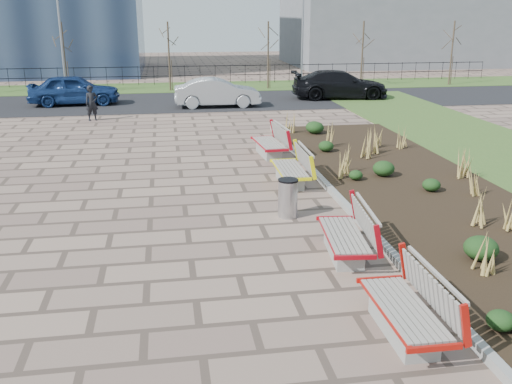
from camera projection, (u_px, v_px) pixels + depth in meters
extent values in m
plane|color=#846B5A|center=(196.00, 301.00, 9.59)|extent=(120.00, 120.00, 0.00)
cube|color=black|center=(420.00, 191.00, 15.22)|extent=(4.50, 18.00, 0.10)
cube|color=gray|center=(335.00, 195.00, 14.86)|extent=(0.16, 18.00, 0.15)
cube|color=#33511E|center=(170.00, 87.00, 35.93)|extent=(80.00, 5.00, 0.04)
cube|color=black|center=(172.00, 102.00, 30.29)|extent=(80.00, 7.00, 0.02)
cylinder|color=#B2B2B7|center=(288.00, 199.00, 13.36)|extent=(0.46, 0.46, 0.90)
imported|color=black|center=(92.00, 103.00, 25.04)|extent=(0.66, 0.56, 1.54)
imported|color=navy|center=(74.00, 90.00, 29.15)|extent=(4.60, 2.05, 1.54)
imported|color=#939599|center=(217.00, 93.00, 28.57)|extent=(4.31, 1.55, 1.41)
imported|color=black|center=(340.00, 84.00, 31.27)|extent=(5.41, 2.59, 1.52)
cube|color=slate|center=(392.00, 6.00, 50.58)|extent=(18.00, 12.00, 10.00)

